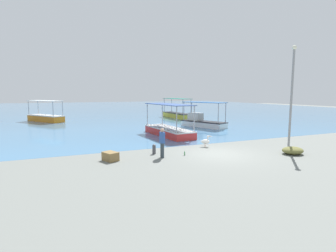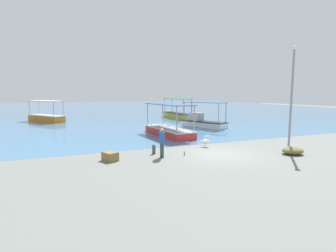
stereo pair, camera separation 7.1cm
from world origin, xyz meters
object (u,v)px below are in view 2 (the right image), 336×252
fishing_boat_far_right (203,121)px  glass_bottle (184,154)px  pelican (205,141)px  fisherman_standing (162,142)px  lamp_post (292,93)px  mooring_bollard (154,149)px  cargo_crate (110,156)px  fishing_boat_far_left (46,117)px  fishing_boat_outer (177,114)px  net_pile (293,151)px  fishing_boat_center (169,129)px

fishing_boat_far_right → glass_bottle: size_ratio=19.68×
pelican → fisherman_standing: bearing=-156.7°
lamp_post → pelican: bearing=146.0°
pelican → mooring_bollard: (-3.98, -0.63, -0.06)m
cargo_crate → fishing_boat_far_right: bearing=41.8°
fishing_boat_far_right → fishing_boat_far_left: 20.24m
fishing_boat_outer → net_pile: 24.08m
fishing_boat_center → mooring_bollard: bearing=-119.8°
fishing_boat_outer → fishing_boat_center: fishing_boat_outer is taller
fishing_boat_far_right → fishing_boat_far_left: (-16.01, 12.38, -0.04)m
mooring_bollard → net_pile: size_ratio=0.45×
fisherman_standing → pelican: bearing=23.3°
fishing_boat_outer → glass_bottle: (-9.32, -21.63, -0.45)m
net_pile → fishing_boat_far_right: bearing=84.1°
lamp_post → net_pile: size_ratio=5.04×
fishing_boat_outer → pelican: 21.13m
mooring_bollard → fishing_boat_outer: bearing=62.2°
pelican → mooring_bollard: 4.03m
fishing_boat_center → pelican: size_ratio=7.93×
fishing_boat_far_left → glass_bottle: (8.45, -23.43, -0.47)m
lamp_post → fishing_boat_far_right: bearing=86.6°
fishing_boat_far_right → net_pile: size_ratio=4.05×
fisherman_standing → glass_bottle: (1.42, -0.01, -0.80)m
fisherman_standing → net_pile: (7.60, -2.25, -0.68)m
fishing_boat_far_left → pelican: 24.32m
fisherman_standing → net_pile: fisherman_standing is taller
fishing_boat_outer → lamp_post: 23.29m
fishing_boat_far_left → fishing_boat_outer: bearing=-5.8°
fishing_boat_center → pelican: bearing=-85.2°
mooring_bollard → cargo_crate: 2.80m
cargo_crate → mooring_bollard: bearing=12.2°
mooring_bollard → glass_bottle: (1.56, -1.03, -0.21)m
mooring_bollard → fisherman_standing: fisherman_standing is taller
mooring_bollard → fishing_boat_far_left: bearing=107.1°
fishing_boat_far_right → lamp_post: (-0.72, -12.36, 3.06)m
fishing_boat_center → net_pile: bearing=-65.8°
fishing_boat_far_right → pelican: fishing_boat_far_right is taller
fisherman_standing → net_pile: size_ratio=1.29×
fishing_boat_center → mooring_bollard: 7.07m
fishing_boat_center → cargo_crate: 9.18m
fishing_boat_center → fishing_boat_far_left: (-10.40, 16.27, 0.05)m
fisherman_standing → cargo_crate: 2.98m
fishing_boat_outer → fishing_boat_far_left: size_ratio=1.15×
pelican → glass_bottle: bearing=-145.4°
net_pile → glass_bottle: 6.57m
lamp_post → net_pile: lamp_post is taller
fishing_boat_far_right → glass_bottle: fishing_boat_far_right is taller
fishing_boat_far_left → net_pile: fishing_boat_far_left is taller
cargo_crate → glass_bottle: 4.32m
mooring_bollard → pelican: bearing=9.1°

